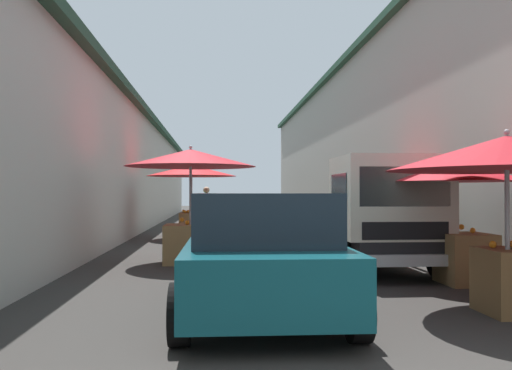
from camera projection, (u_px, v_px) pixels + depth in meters
name	position (u px, v px, depth m)	size (l,w,h in m)	color
ground	(260.00, 244.00, 15.24)	(90.00, 90.00, 0.00)	#33302D
building_left_whitewash	(22.00, 166.00, 16.96)	(49.80, 7.50, 4.58)	beige
building_right_concrete	(472.00, 134.00, 18.10)	(49.80, 7.50, 6.91)	#A39E93
fruit_stall_mid_lane	(189.00, 173.00, 11.06)	(2.73, 2.73, 2.44)	#9E9EA3
fruit_stall_far_right	(457.00, 189.00, 8.59)	(2.15, 2.15, 2.11)	#9E9EA3
fruit_stall_near_left	(191.00, 178.00, 17.06)	(2.89, 2.89, 2.43)	#9E9EA3
fruit_stall_near_right	(383.00, 184.00, 13.49)	(2.58, 2.58, 2.11)	#9E9EA3
fruit_stall_far_left	(508.00, 169.00, 6.33)	(2.82, 2.82, 2.21)	#9E9EA3
hatchback_car	(260.00, 252.00, 6.40)	(3.93, 1.96, 1.45)	#0F4C56
delivery_truck	(377.00, 215.00, 9.79)	(4.93, 1.99, 2.08)	black
vendor_by_crates	(206.00, 207.00, 18.67)	(0.31, 0.65, 1.67)	#665B4C
vendor_in_shade	(419.00, 216.00, 11.82)	(0.22, 0.64, 1.61)	navy
plastic_stool	(233.00, 235.00, 14.30)	(0.30, 0.30, 0.43)	#194CB2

